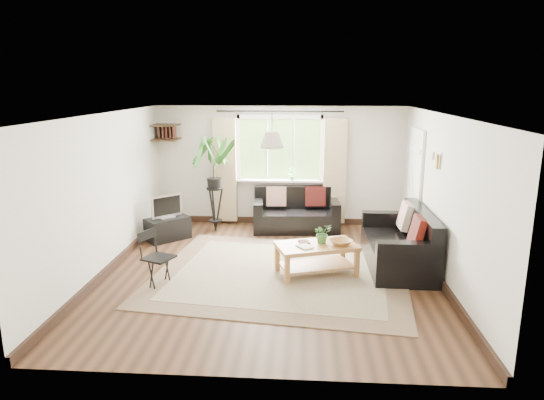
# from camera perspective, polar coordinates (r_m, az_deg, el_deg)

# --- Properties ---
(floor) EXTENTS (5.50, 5.50, 0.00)m
(floor) POSITION_cam_1_polar(r_m,az_deg,el_deg) (7.52, -0.21, -8.52)
(floor) COLOR black
(floor) RESTS_ON ground
(ceiling) EXTENTS (5.50, 5.50, 0.00)m
(ceiling) POSITION_cam_1_polar(r_m,az_deg,el_deg) (6.98, -0.23, 10.06)
(ceiling) COLOR white
(ceiling) RESTS_ON floor
(wall_back) EXTENTS (5.00, 0.02, 2.40)m
(wall_back) POSITION_cam_1_polar(r_m,az_deg,el_deg) (9.85, 0.93, 4.03)
(wall_back) COLOR beige
(wall_back) RESTS_ON floor
(wall_front) EXTENTS (5.00, 0.02, 2.40)m
(wall_front) POSITION_cam_1_polar(r_m,az_deg,el_deg) (4.53, -2.73, -7.43)
(wall_front) COLOR beige
(wall_front) RESTS_ON floor
(wall_left) EXTENTS (0.02, 5.50, 2.40)m
(wall_left) POSITION_cam_1_polar(r_m,az_deg,el_deg) (7.74, -19.01, 0.68)
(wall_left) COLOR beige
(wall_left) RESTS_ON floor
(wall_right) EXTENTS (0.02, 5.50, 2.40)m
(wall_right) POSITION_cam_1_polar(r_m,az_deg,el_deg) (7.41, 19.44, 0.10)
(wall_right) COLOR beige
(wall_right) RESTS_ON floor
(rug) EXTENTS (4.10, 3.63, 0.02)m
(rug) POSITION_cam_1_polar(r_m,az_deg,el_deg) (7.46, 1.05, -8.60)
(rug) COLOR beige
(rug) RESTS_ON floor
(window) EXTENTS (2.50, 0.16, 2.16)m
(window) POSITION_cam_1_polar(r_m,az_deg,el_deg) (9.76, 0.93, 6.02)
(window) COLOR white
(window) RESTS_ON wall_back
(door) EXTENTS (0.06, 0.96, 2.06)m
(door) POSITION_cam_1_polar(r_m,az_deg,el_deg) (9.06, 16.37, 1.36)
(door) COLOR silver
(door) RESTS_ON wall_right
(corner_shelf) EXTENTS (0.50, 0.50, 0.34)m
(corner_shelf) POSITION_cam_1_polar(r_m,az_deg,el_deg) (9.89, -12.39, 7.79)
(corner_shelf) COLOR black
(corner_shelf) RESTS_ON wall_back
(pendant_lamp) EXTENTS (0.36, 0.36, 0.54)m
(pendant_lamp) POSITION_cam_1_polar(r_m,az_deg,el_deg) (7.41, 0.00, 7.54)
(pendant_lamp) COLOR beige
(pendant_lamp) RESTS_ON ceiling
(wall_sconce) EXTENTS (0.12, 0.12, 0.28)m
(wall_sconce) POSITION_cam_1_polar(r_m,az_deg,el_deg) (7.58, 18.66, 4.61)
(wall_sconce) COLOR beige
(wall_sconce) RESTS_ON wall_right
(sofa_back) EXTENTS (1.71, 0.94, 0.78)m
(sofa_back) POSITION_cam_1_polar(r_m,az_deg,el_deg) (9.54, 2.86, -1.27)
(sofa_back) COLOR black
(sofa_back) RESTS_ON floor
(sofa_right) EXTENTS (1.85, 0.93, 0.87)m
(sofa_right) POSITION_cam_1_polar(r_m,az_deg,el_deg) (7.87, 14.58, -4.60)
(sofa_right) COLOR black
(sofa_right) RESTS_ON floor
(coffee_table) EXTENTS (1.32, 0.98, 0.48)m
(coffee_table) POSITION_cam_1_polar(r_m,az_deg,el_deg) (7.39, 5.24, -6.97)
(coffee_table) COLOR brown
(coffee_table) RESTS_ON floor
(table_plant) EXTENTS (0.35, 0.33, 0.30)m
(table_plant) POSITION_cam_1_polar(r_m,az_deg,el_deg) (7.35, 5.95, -3.91)
(table_plant) COLOR #376D2B
(table_plant) RESTS_ON coffee_table
(bowl) EXTENTS (0.45, 0.45, 0.08)m
(bowl) POSITION_cam_1_polar(r_m,az_deg,el_deg) (7.32, 8.10, -4.93)
(bowl) COLOR olive
(bowl) RESTS_ON coffee_table
(book_a) EXTENTS (0.29, 0.30, 0.02)m
(book_a) POSITION_cam_1_polar(r_m,az_deg,el_deg) (7.12, 3.29, -5.60)
(book_a) COLOR white
(book_a) RESTS_ON coffee_table
(book_b) EXTENTS (0.20, 0.24, 0.02)m
(book_b) POSITION_cam_1_polar(r_m,az_deg,el_deg) (7.35, 3.21, -4.98)
(book_b) COLOR #582723
(book_b) RESTS_ON coffee_table
(tv_stand) EXTENTS (0.86, 0.84, 0.41)m
(tv_stand) POSITION_cam_1_polar(r_m,az_deg,el_deg) (9.20, -12.17, -3.30)
(tv_stand) COLOR black
(tv_stand) RESTS_ON floor
(tv) EXTENTS (0.57, 0.55, 0.45)m
(tv) POSITION_cam_1_polar(r_m,az_deg,el_deg) (9.09, -12.31, -0.68)
(tv) COLOR #A5A5AA
(tv) RESTS_ON tv_stand
(palm_stand) EXTENTS (0.77, 0.77, 1.86)m
(palm_stand) POSITION_cam_1_polar(r_m,az_deg,el_deg) (9.43, -6.79, 1.84)
(palm_stand) COLOR black
(palm_stand) RESTS_ON floor
(folding_chair) EXTENTS (0.54, 0.54, 0.80)m
(folding_chair) POSITION_cam_1_polar(r_m,az_deg,el_deg) (7.12, -13.18, -6.75)
(folding_chair) COLOR black
(folding_chair) RESTS_ON floor
(sill_plant) EXTENTS (0.14, 0.10, 0.27)m
(sill_plant) POSITION_cam_1_polar(r_m,az_deg,el_deg) (9.74, 2.36, 3.11)
(sill_plant) COLOR #2D6023
(sill_plant) RESTS_ON window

